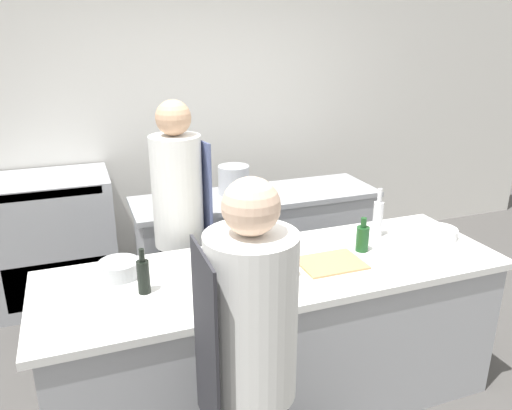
% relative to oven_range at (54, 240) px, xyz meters
% --- Properties ---
extents(ground_plane, '(16.00, 16.00, 0.00)m').
position_rel_oven_range_xyz_m(ground_plane, '(1.22, -1.75, -0.52)').
color(ground_plane, '#4C4947').
extents(wall_back, '(8.00, 0.06, 2.80)m').
position_rel_oven_range_xyz_m(wall_back, '(1.22, 0.38, 0.88)').
color(wall_back, silver).
rests_on(wall_back, ground_plane).
extents(prep_counter, '(2.60, 0.84, 0.88)m').
position_rel_oven_range_xyz_m(prep_counter, '(1.22, -1.75, -0.08)').
color(prep_counter, '#A8AAAF').
rests_on(prep_counter, ground_plane).
extents(pass_counter, '(1.97, 0.60, 0.88)m').
position_rel_oven_range_xyz_m(pass_counter, '(1.56, -0.50, -0.08)').
color(pass_counter, '#A8AAAF').
rests_on(pass_counter, ground_plane).
extents(oven_range, '(0.93, 0.66, 1.05)m').
position_rel_oven_range_xyz_m(oven_range, '(0.00, 0.00, 0.00)').
color(oven_range, '#A8AAAF').
rests_on(oven_range, ground_plane).
extents(chef_at_prep_near, '(0.37, 0.35, 1.65)m').
position_rel_oven_range_xyz_m(chef_at_prep_near, '(0.79, -2.49, 0.30)').
color(chef_at_prep_near, black).
rests_on(chef_at_prep_near, ground_plane).
extents(chef_at_stove, '(0.36, 0.34, 1.73)m').
position_rel_oven_range_xyz_m(chef_at_stove, '(0.82, -1.04, 0.36)').
color(chef_at_stove, black).
rests_on(chef_at_stove, ground_plane).
extents(bottle_olive_oil, '(0.08, 0.08, 0.18)m').
position_rel_oven_range_xyz_m(bottle_olive_oil, '(1.23, -1.87, 0.43)').
color(bottle_olive_oil, '#B2A84C').
rests_on(bottle_olive_oil, prep_counter).
extents(bottle_vinegar, '(0.08, 0.08, 0.21)m').
position_rel_oven_range_xyz_m(bottle_vinegar, '(1.77, -1.72, 0.44)').
color(bottle_vinegar, '#19471E').
rests_on(bottle_vinegar, prep_counter).
extents(bottle_wine, '(0.06, 0.06, 0.24)m').
position_rel_oven_range_xyz_m(bottle_wine, '(0.49, -1.77, 0.46)').
color(bottle_wine, black).
rests_on(bottle_wine, prep_counter).
extents(bottle_cooking_oil, '(0.06, 0.06, 0.32)m').
position_rel_oven_range_xyz_m(bottle_cooking_oil, '(1.98, -1.56, 0.49)').
color(bottle_cooking_oil, silver).
rests_on(bottle_cooking_oil, prep_counter).
extents(bowl_mixing_large, '(0.22, 0.22, 0.09)m').
position_rel_oven_range_xyz_m(bowl_mixing_large, '(0.39, -1.55, 0.41)').
color(bowl_mixing_large, '#B7BABC').
rests_on(bowl_mixing_large, prep_counter).
extents(bowl_prep_small, '(0.25, 0.25, 0.09)m').
position_rel_oven_range_xyz_m(bowl_prep_small, '(1.07, -1.61, 0.41)').
color(bowl_prep_small, tan).
rests_on(bowl_prep_small, prep_counter).
extents(bowl_ceramic_blue, '(0.23, 0.23, 0.06)m').
position_rel_oven_range_xyz_m(bowl_ceramic_blue, '(2.34, -1.71, 0.39)').
color(bowl_ceramic_blue, white).
rests_on(bowl_ceramic_blue, prep_counter).
extents(bowl_wooden_salad, '(0.28, 0.28, 0.09)m').
position_rel_oven_range_xyz_m(bowl_wooden_salad, '(0.91, -1.91, 0.41)').
color(bowl_wooden_salad, '#B7BABC').
rests_on(bowl_wooden_salad, prep_counter).
extents(cutting_board, '(0.36, 0.27, 0.01)m').
position_rel_oven_range_xyz_m(cutting_board, '(1.52, -1.81, 0.37)').
color(cutting_board, tan).
rests_on(cutting_board, prep_counter).
extents(stockpot, '(0.25, 0.25, 0.23)m').
position_rel_oven_range_xyz_m(stockpot, '(1.40, -0.40, 0.48)').
color(stockpot, '#A8AAAF').
rests_on(stockpot, pass_counter).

